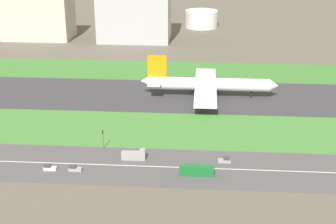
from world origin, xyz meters
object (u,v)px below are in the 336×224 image
Objects in this scene: terminal_building at (38,16)px; traffic_light at (103,138)px; truck_0 at (134,155)px; bus_0 at (197,170)px; car_0 at (75,169)px; fuel_tank_west at (201,19)px; car_3 at (49,168)px; car_2 at (225,160)px; airliner at (206,84)px; hangar_building at (134,9)px.

traffic_light is at bearing -65.53° from terminal_building.
bus_0 is at bearing -24.26° from truck_0.
car_0 is 0.18× the size of fuel_tank_west.
car_0 is (8.67, 0.00, 0.00)m from car_3.
car_3 is 29.42m from truck_0.
terminal_building is at bearing -71.53° from car_3.
traffic_light reaches higher than car_2.
hangar_building is at bearing 113.43° from airliner.
traffic_light is at bearing -129.90° from car_3.
truck_0 reaches higher than bus_0.
airliner is at bearing -66.57° from hangar_building.
fuel_tank_west is (-4.25, 159.00, 0.10)m from airliner.
airliner is at bearing 57.85° from traffic_light.
car_2 is 1.00× the size of car_0.
fuel_tank_west is at bearing 21.77° from terminal_building.
car_0 is at bearing -69.23° from terminal_building.
airliner is 159.06m from fuel_tank_west.
hangar_building is (-5.31, 192.00, 20.41)m from car_0.
terminal_building is 121.67m from fuel_tank_west.
hangar_building is (3.36, 192.00, 20.41)m from car_3.
airliner is 70.90m from traffic_light.
car_0 is at bearing -180.00° from car_3.
car_2 is 0.18× the size of fuel_tank_west.
bus_0 is 1.38× the size of truck_0.
traffic_light reaches higher than car_0.
truck_0 is at bearing -160.12° from car_3.
airliner is 14.77× the size of car_0.
fuel_tank_west reaches higher than car_2.
car_3 is at bearing 0.00° from car_0.
fuel_tank_west is at bearing 91.53° from airliner.
bus_0 is at bearing -76.39° from hangar_building.
terminal_building reaches higher than airliner.
car_2 is 0.09× the size of hangar_building.
car_0 is at bearing -88.41° from hangar_building.
hangar_building is 1.93× the size of fuel_tank_west.
hangar_building reaches higher than fuel_tank_west.
car_2 is (6.81, -68.00, -5.31)m from airliner.
airliner is at bearing -88.47° from fuel_tank_west.
car_3 is at bearing -170.47° from car_2.
bus_0 is (-2.91, -78.00, -4.41)m from airliner.
traffic_light is (-12.61, 7.99, 2.62)m from truck_0.
airliner reaches higher than truck_0.
traffic_light is (6.38, 17.99, 3.37)m from car_0.
car_0 is 0.52× the size of truck_0.
traffic_light is (-34.81, 17.99, 2.47)m from bus_0.
truck_0 is 0.18× the size of terminal_building.
fuel_tank_west reaches higher than truck_0.
car_3 is 1.00× the size of car_0.
car_2 is 0.38× the size of bus_0.
car_2 is (59.58, 10.00, 0.00)m from car_3.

